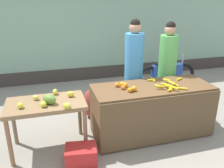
% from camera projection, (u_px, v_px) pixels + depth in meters
% --- Properties ---
extents(ground_plane, '(24.00, 24.00, 0.00)m').
position_uv_depth(ground_plane, '(127.00, 136.00, 4.04)').
color(ground_plane, gray).
extents(market_wall_back, '(9.65, 0.23, 3.21)m').
position_uv_depth(market_wall_back, '(89.00, 23.00, 6.36)').
color(market_wall_back, '#8CB299').
rests_on(market_wall_back, ground).
extents(fruit_stall_counter, '(1.98, 0.80, 0.87)m').
position_uv_depth(fruit_stall_counter, '(152.00, 110.00, 3.98)').
color(fruit_stall_counter, brown).
rests_on(fruit_stall_counter, ground).
extents(side_table_wooden, '(1.14, 0.66, 0.80)m').
position_uv_depth(side_table_wooden, '(46.00, 109.00, 3.47)').
color(side_table_wooden, olive).
rests_on(side_table_wooden, ground).
extents(banana_bunch_pile, '(0.66, 0.65, 0.07)m').
position_uv_depth(banana_bunch_pile, '(168.00, 85.00, 3.83)').
color(banana_bunch_pile, gold).
rests_on(banana_bunch_pile, fruit_stall_counter).
extents(orange_pile, '(0.28, 0.34, 0.09)m').
position_uv_depth(orange_pile, '(126.00, 86.00, 3.72)').
color(orange_pile, orange).
rests_on(orange_pile, fruit_stall_counter).
extents(mango_papaya_pile, '(0.82, 0.68, 0.14)m').
position_uv_depth(mango_papaya_pile, '(50.00, 100.00, 3.38)').
color(mango_papaya_pile, yellow).
rests_on(mango_papaya_pile, side_table_wooden).
extents(vendor_woman_blue_shirt, '(0.34, 0.34, 1.89)m').
position_uv_depth(vendor_woman_blue_shirt, '(134.00, 70.00, 4.36)').
color(vendor_woman_blue_shirt, '#33333D').
rests_on(vendor_woman_blue_shirt, ground).
extents(vendor_woman_green_shirt, '(0.34, 0.34, 1.83)m').
position_uv_depth(vendor_woman_green_shirt, '(167.00, 70.00, 4.52)').
color(vendor_woman_green_shirt, '#33333D').
rests_on(vendor_woman_green_shirt, ground).
extents(parked_motorcycle, '(1.60, 0.18, 0.88)m').
position_uv_depth(parked_motorcycle, '(166.00, 74.00, 5.96)').
color(parked_motorcycle, black).
rests_on(parked_motorcycle, ground).
extents(produce_crate, '(0.48, 0.38, 0.26)m').
position_uv_depth(produce_crate, '(81.00, 155.00, 3.34)').
color(produce_crate, red).
rests_on(produce_crate, ground).
extents(produce_sack, '(0.40, 0.44, 0.57)m').
position_uv_depth(produce_sack, '(91.00, 104.00, 4.58)').
color(produce_sack, maroon).
rests_on(produce_sack, ground).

